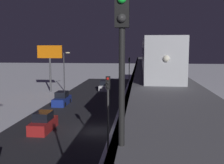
{
  "coord_description": "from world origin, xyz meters",
  "views": [
    {
      "loc": [
        -4.47,
        27.24,
        8.54
      ],
      "look_at": [
        0.44,
        -20.3,
        2.52
      ],
      "focal_mm": 44.24,
      "sensor_mm": 36.0,
      "label": 1
    }
  ],
  "objects_px": {
    "rail_signal": "(122,42)",
    "sedan_blue": "(62,99)",
    "sedan_red": "(43,123)",
    "traffic_light_near": "(108,106)",
    "subway_train": "(154,54)",
    "sedan_white": "(105,86)",
    "traffic_light_far": "(129,68)",
    "traffic_light_mid": "(124,78)",
    "commercial_billboard": "(50,56)"
  },
  "relations": [
    {
      "from": "traffic_light_mid",
      "to": "traffic_light_far",
      "type": "xyz_separation_m",
      "value": [
        0.0,
        -19.34,
        0.0
      ]
    },
    {
      "from": "subway_train",
      "to": "traffic_light_mid",
      "type": "bearing_deg",
      "value": -32.97
    },
    {
      "from": "sedan_white",
      "to": "traffic_light_mid",
      "type": "xyz_separation_m",
      "value": [
        -4.7,
        14.55,
        3.4
      ]
    },
    {
      "from": "rail_signal",
      "to": "sedan_white",
      "type": "distance_m",
      "value": 48.1
    },
    {
      "from": "traffic_light_near",
      "to": "traffic_light_far",
      "type": "height_order",
      "value": "same"
    },
    {
      "from": "sedan_white",
      "to": "traffic_light_far",
      "type": "relative_size",
      "value": 0.67
    },
    {
      "from": "subway_train",
      "to": "commercial_billboard",
      "type": "height_order",
      "value": "subway_train"
    },
    {
      "from": "sedan_blue",
      "to": "sedan_red",
      "type": "relative_size",
      "value": 1.06
    },
    {
      "from": "rail_signal",
      "to": "sedan_white",
      "type": "height_order",
      "value": "rail_signal"
    },
    {
      "from": "traffic_light_far",
      "to": "sedan_blue",
      "type": "bearing_deg",
      "value": 64.03
    },
    {
      "from": "sedan_red",
      "to": "traffic_light_far",
      "type": "relative_size",
      "value": 0.69
    },
    {
      "from": "sedan_blue",
      "to": "sedan_red",
      "type": "xyz_separation_m",
      "value": [
        -1.8,
        13.01,
        0.01
      ]
    },
    {
      "from": "commercial_billboard",
      "to": "traffic_light_near",
      "type": "bearing_deg",
      "value": 115.52
    },
    {
      "from": "traffic_light_near",
      "to": "sedan_red",
      "type": "bearing_deg",
      "value": -41.31
    },
    {
      "from": "subway_train",
      "to": "rail_signal",
      "type": "distance_m",
      "value": 29.89
    },
    {
      "from": "sedan_blue",
      "to": "commercial_billboard",
      "type": "distance_m",
      "value": 14.09
    },
    {
      "from": "sedan_red",
      "to": "sedan_white",
      "type": "bearing_deg",
      "value": -95.86
    },
    {
      "from": "traffic_light_near",
      "to": "traffic_light_far",
      "type": "xyz_separation_m",
      "value": [
        0.0,
        -38.69,
        0.0
      ]
    },
    {
      "from": "subway_train",
      "to": "traffic_light_far",
      "type": "relative_size",
      "value": 5.76
    },
    {
      "from": "sedan_red",
      "to": "traffic_light_mid",
      "type": "bearing_deg",
      "value": -120.46
    },
    {
      "from": "rail_signal",
      "to": "traffic_light_far",
      "type": "distance_m",
      "value": 52.01
    },
    {
      "from": "sedan_white",
      "to": "traffic_light_far",
      "type": "distance_m",
      "value": 7.53
    },
    {
      "from": "traffic_light_mid",
      "to": "traffic_light_far",
      "type": "distance_m",
      "value": 19.34
    },
    {
      "from": "rail_signal",
      "to": "traffic_light_mid",
      "type": "relative_size",
      "value": 0.62
    },
    {
      "from": "subway_train",
      "to": "sedan_white",
      "type": "bearing_deg",
      "value": -62.95
    },
    {
      "from": "rail_signal",
      "to": "sedan_red",
      "type": "xyz_separation_m",
      "value": [
        9.41,
        -19.69,
        -7.87
      ]
    },
    {
      "from": "sedan_blue",
      "to": "traffic_light_far",
      "type": "relative_size",
      "value": 0.73
    },
    {
      "from": "rail_signal",
      "to": "subway_train",
      "type": "bearing_deg",
      "value": -94.17
    },
    {
      "from": "traffic_light_far",
      "to": "traffic_light_mid",
      "type": "bearing_deg",
      "value": 90.0
    },
    {
      "from": "subway_train",
      "to": "sedan_white",
      "type": "relative_size",
      "value": 8.61
    },
    {
      "from": "traffic_light_near",
      "to": "commercial_billboard",
      "type": "xyz_separation_m",
      "value": [
        14.83,
        -31.06,
        2.63
      ]
    },
    {
      "from": "subway_train",
      "to": "sedan_blue",
      "type": "height_order",
      "value": "subway_train"
    },
    {
      "from": "sedan_white",
      "to": "subway_train",
      "type": "bearing_deg",
      "value": -62.95
    },
    {
      "from": "rail_signal",
      "to": "sedan_blue",
      "type": "bearing_deg",
      "value": -71.08
    },
    {
      "from": "sedan_blue",
      "to": "sedan_white",
      "type": "xyz_separation_m",
      "value": [
        -4.6,
        -14.29,
        0.01
      ]
    },
    {
      "from": "sedan_red",
      "to": "traffic_light_far",
      "type": "xyz_separation_m",
      "value": [
        -7.5,
        -32.1,
        3.4
      ]
    },
    {
      "from": "subway_train",
      "to": "traffic_light_near",
      "type": "height_order",
      "value": "subway_train"
    },
    {
      "from": "sedan_red",
      "to": "traffic_light_near",
      "type": "height_order",
      "value": "traffic_light_near"
    },
    {
      "from": "rail_signal",
      "to": "traffic_light_far",
      "type": "bearing_deg",
      "value": -87.89
    },
    {
      "from": "traffic_light_far",
      "to": "commercial_billboard",
      "type": "distance_m",
      "value": 16.88
    },
    {
      "from": "rail_signal",
      "to": "traffic_light_near",
      "type": "xyz_separation_m",
      "value": [
        1.91,
        -13.1,
        -4.47
      ]
    },
    {
      "from": "subway_train",
      "to": "traffic_light_near",
      "type": "relative_size",
      "value": 5.76
    },
    {
      "from": "subway_train",
      "to": "sedan_blue",
      "type": "bearing_deg",
      "value": -12.23
    },
    {
      "from": "traffic_light_mid",
      "to": "commercial_billboard",
      "type": "distance_m",
      "value": 19.08
    },
    {
      "from": "traffic_light_far",
      "to": "commercial_billboard",
      "type": "bearing_deg",
      "value": 27.23
    },
    {
      "from": "rail_signal",
      "to": "commercial_billboard",
      "type": "bearing_deg",
      "value": -69.24
    },
    {
      "from": "sedan_blue",
      "to": "traffic_light_mid",
      "type": "bearing_deg",
      "value": 178.44
    },
    {
      "from": "subway_train",
      "to": "sedan_red",
      "type": "bearing_deg",
      "value": 41.11
    },
    {
      "from": "rail_signal",
      "to": "sedan_red",
      "type": "bearing_deg",
      "value": -64.46
    },
    {
      "from": "rail_signal",
      "to": "traffic_light_mid",
      "type": "distance_m",
      "value": 32.8
    }
  ]
}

